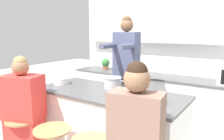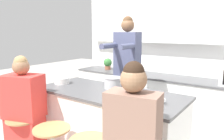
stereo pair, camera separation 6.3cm
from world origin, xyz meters
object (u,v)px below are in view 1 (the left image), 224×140
object	(u,v)px
coffee_cup_far	(160,99)
potted_plant	(106,63)
person_wrapped_blanket	(24,118)
fruit_bowl	(61,81)
person_cooking	(126,82)
cooking_pot	(113,83)
coffee_cup_near	(123,94)
kitchen_island	(108,128)

from	to	relation	value
coffee_cup_far	potted_plant	xyz separation A→B (m)	(-1.78, 1.56, 0.03)
person_wrapped_blanket	fruit_bowl	bearing A→B (deg)	72.51
person_cooking	fruit_bowl	world-z (taller)	person_cooking
person_cooking	potted_plant	world-z (taller)	person_cooking
potted_plant	cooking_pot	bearing A→B (deg)	-51.18
coffee_cup_far	coffee_cup_near	bearing A→B (deg)	-176.60
potted_plant	coffee_cup_far	bearing A→B (deg)	-41.16
kitchen_island	person_cooking	size ratio (longest dim) A/B	0.98
person_cooking	cooking_pot	world-z (taller)	person_cooking
fruit_bowl	person_wrapped_blanket	bearing A→B (deg)	-88.11
person_cooking	coffee_cup_far	world-z (taller)	person_cooking
kitchen_island	person_cooking	distance (m)	0.75
person_cooking	coffee_cup_far	bearing A→B (deg)	-45.96
person_wrapped_blanket	cooking_pot	distance (m)	1.12
coffee_cup_near	person_wrapped_blanket	bearing A→B (deg)	-152.13
coffee_cup_far	potted_plant	distance (m)	2.36
coffee_cup_near	potted_plant	bearing A→B (deg)	130.89
cooking_pot	fruit_bowl	xyz separation A→B (m)	(-0.72, -0.20, -0.03)
cooking_pot	coffee_cup_near	world-z (taller)	cooking_pot
person_cooking	person_wrapped_blanket	distance (m)	1.41
cooking_pot	person_cooking	bearing A→B (deg)	97.52
coffee_cup_far	person_cooking	bearing A→B (deg)	139.42
kitchen_island	person_wrapped_blanket	xyz separation A→B (m)	(-0.74, -0.64, 0.18)
coffee_cup_near	cooking_pot	bearing A→B (deg)	139.39
person_wrapped_blanket	coffee_cup_far	world-z (taller)	person_wrapped_blanket
coffee_cup_far	person_wrapped_blanket	bearing A→B (deg)	-158.56
cooking_pot	coffee_cup_far	world-z (taller)	cooking_pot
fruit_bowl	coffee_cup_far	world-z (taller)	coffee_cup_far
coffee_cup_far	cooking_pot	bearing A→B (deg)	161.43
fruit_bowl	coffee_cup_near	size ratio (longest dim) A/B	1.91
kitchen_island	potted_plant	distance (m)	1.92
kitchen_island	person_cooking	bearing A→B (deg)	99.76
fruit_bowl	coffee_cup_near	bearing A→B (deg)	-4.03
kitchen_island	coffee_cup_near	xyz separation A→B (m)	(0.27, -0.11, 0.51)
potted_plant	person_wrapped_blanket	bearing A→B (deg)	-80.31
fruit_bowl	person_cooking	bearing A→B (deg)	43.21
cooking_pot	potted_plant	distance (m)	1.69
cooking_pot	potted_plant	size ratio (longest dim) A/B	1.38
person_cooking	potted_plant	bearing A→B (deg)	133.01
person_cooking	potted_plant	distance (m)	1.34
cooking_pot	potted_plant	xyz separation A→B (m)	(-1.06, 1.31, 0.01)
person_wrapped_blanket	potted_plant	distance (m)	2.17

